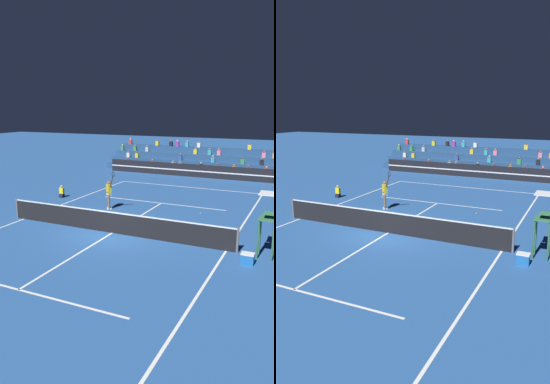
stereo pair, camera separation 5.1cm
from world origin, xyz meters
TOP-DOWN VIEW (x-y plane):
  - ground_plane at (0.00, 0.00)m, footprint 120.00×120.00m
  - court_lines at (0.00, 0.00)m, footprint 11.10×23.90m
  - tennis_net at (0.00, 0.00)m, footprint 12.00×0.10m
  - sponsor_banner_wall at (0.00, 16.37)m, footprint 18.00×0.26m
  - bleacher_stand at (-0.00, 19.54)m, footprint 20.23×3.80m
  - umpire_chair at (7.11, -0.00)m, footprint 0.76×0.84m
  - ball_kid_courtside at (-6.68, 5.02)m, footprint 0.30×0.36m
  - tennis_player at (-2.30, 3.77)m, footprint 0.95×0.77m
  - tennis_ball at (2.93, 5.10)m, footprint 0.07×0.07m
  - equipment_cooler at (6.54, -1.02)m, footprint 0.50×0.38m

SIDE VIEW (x-z plane):
  - ground_plane at x=0.00m, z-range 0.00..0.00m
  - court_lines at x=0.00m, z-range 0.00..0.01m
  - tennis_ball at x=2.93m, z-range 0.00..0.07m
  - equipment_cooler at x=6.54m, z-range 0.00..0.45m
  - ball_kid_courtside at x=-6.68m, z-range -0.09..0.75m
  - tennis_net at x=0.00m, z-range -0.01..1.09m
  - sponsor_banner_wall at x=0.00m, z-range 0.00..1.10m
  - bleacher_stand at x=0.00m, z-range -0.58..2.25m
  - tennis_player at x=-2.30m, z-range -0.23..2.20m
  - umpire_chair at x=7.11m, z-range 0.38..3.05m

